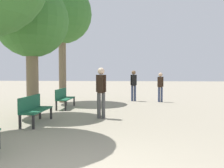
{
  "coord_description": "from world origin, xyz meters",
  "views": [
    {
      "loc": [
        0.92,
        -3.46,
        1.6
      ],
      "look_at": [
        0.02,
        7.37,
        1.07
      ],
      "focal_mm": 40.0,
      "sensor_mm": 36.0,
      "label": 1
    }
  ],
  "objects": [
    {
      "name": "pedestrian_mid",
      "position": [
        0.97,
        10.2,
        0.96
      ],
      "size": [
        0.34,
        0.28,
        1.68
      ],
      "color": "#384260",
      "rests_on": "ground_plane"
    },
    {
      "name": "pedestrian_far",
      "position": [
        2.38,
        9.9,
        0.89
      ],
      "size": [
        0.32,
        0.22,
        1.56
      ],
      "color": "#384260",
      "rests_on": "ground_plane"
    },
    {
      "name": "tree_row_1",
      "position": [
        -2.76,
        5.42,
        3.42
      ],
      "size": [
        2.68,
        2.68,
        4.82
      ],
      "color": "#7A664C",
      "rests_on": "ground_plane"
    },
    {
      "name": "bench_row_2",
      "position": [
        -2.13,
        7.31,
        0.49
      ],
      "size": [
        0.47,
        1.6,
        0.86
      ],
      "color": "#1E6042",
      "rests_on": "ground_plane"
    },
    {
      "name": "tree_row_2",
      "position": [
        -2.76,
        9.37,
        4.58
      ],
      "size": [
        3.09,
        3.09,
        6.17
      ],
      "color": "#7A664C",
      "rests_on": "ground_plane"
    },
    {
      "name": "bench_row_1",
      "position": [
        -2.13,
        3.97,
        0.49
      ],
      "size": [
        0.47,
        1.6,
        0.86
      ],
      "color": "#1E6042",
      "rests_on": "ground_plane"
    },
    {
      "name": "pedestrian_near",
      "position": [
        -0.16,
        4.99,
        1.0
      ],
      "size": [
        0.35,
        0.26,
        1.74
      ],
      "color": "#4C4C4C",
      "rests_on": "ground_plane"
    }
  ]
}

